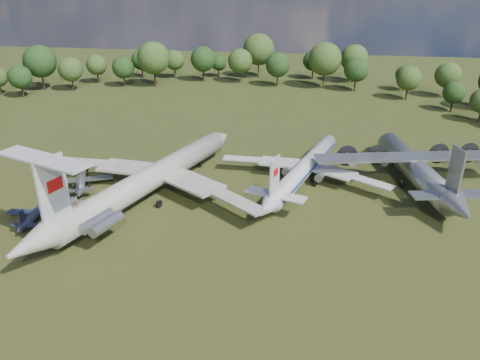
% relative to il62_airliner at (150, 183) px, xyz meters
% --- Properties ---
extents(ground, '(300.00, 300.00, 0.00)m').
position_rel_il62_airliner_xyz_m(ground, '(5.51, 3.47, -2.89)').
color(ground, '#254115').
rests_on(ground, ground).
extents(il62_airliner, '(63.00, 71.07, 5.79)m').
position_rel_il62_airliner_xyz_m(il62_airliner, '(0.00, 0.00, 0.00)').
color(il62_airliner, '#B5B6B1').
rests_on(il62_airliner, ground).
extents(tu104_jet, '(44.72, 51.87, 4.40)m').
position_rel_il62_airliner_xyz_m(tu104_jet, '(26.42, 10.64, -0.70)').
color(tu104_jet, silver).
rests_on(tu104_jet, ground).
extents(an12_transport, '(44.23, 47.57, 5.39)m').
position_rel_il62_airliner_xyz_m(an12_transport, '(46.56, 12.20, -0.20)').
color(an12_transport, '#A4A6AC').
rests_on(an12_transport, ground).
extents(small_prop_west, '(10.89, 14.12, 1.95)m').
position_rel_il62_airliner_xyz_m(small_prop_west, '(-15.70, -10.30, -1.92)').
color(small_prop_west, '#151B31').
rests_on(small_prop_west, ground).
extents(small_prop_northwest, '(16.53, 18.73, 2.28)m').
position_rel_il62_airliner_xyz_m(small_prop_northwest, '(-14.07, 2.21, -1.76)').
color(small_prop_northwest, gray).
rests_on(small_prop_northwest, ground).
extents(person_on_il62, '(0.73, 0.67, 1.68)m').
position_rel_il62_airliner_xyz_m(person_on_il62, '(-5.60, -15.21, 3.73)').
color(person_on_il62, olive).
rests_on(person_on_il62, il62_airliner).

